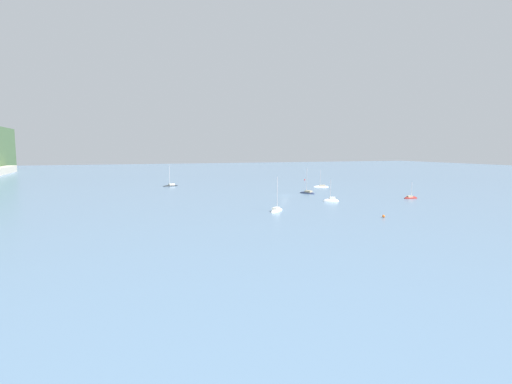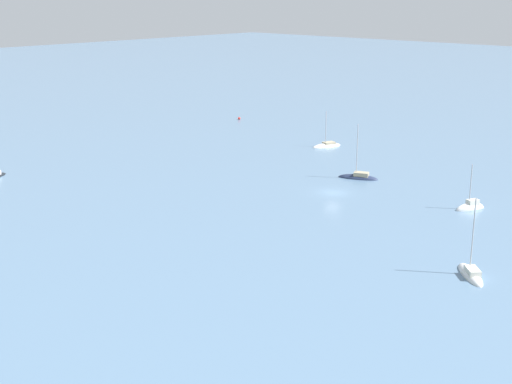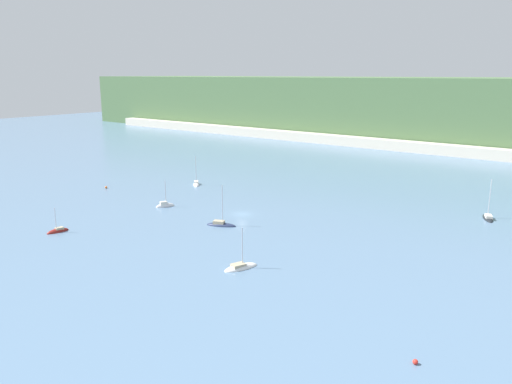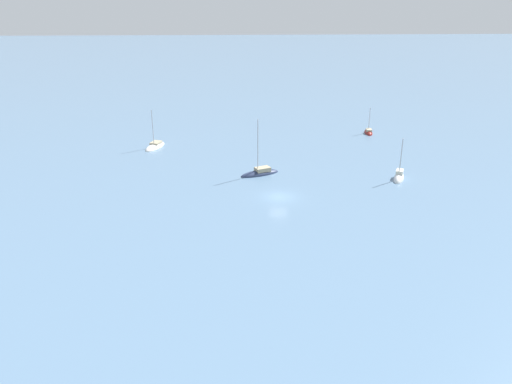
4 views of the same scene
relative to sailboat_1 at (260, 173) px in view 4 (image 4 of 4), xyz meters
name	(u,v)px [view 4 (image 4 of 4)]	position (x,y,z in m)	size (l,w,h in m)	color
ground_plane	(279,197)	(-2.17, 9.70, -0.13)	(600.00, 600.00, 0.00)	slate
sailboat_1	(260,173)	(0.00, 0.00, 0.00)	(6.88, 4.58, 9.67)	#232D4C
sailboat_2	(155,147)	(18.87, -16.09, -0.05)	(4.19, 6.74, 7.83)	white
sailboat_3	(399,178)	(-21.48, 3.23, 0.00)	(3.26, 4.91, 7.50)	silver
sailboat_5	(368,133)	(-23.86, -24.21, -0.05)	(2.15, 4.79, 5.95)	maroon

